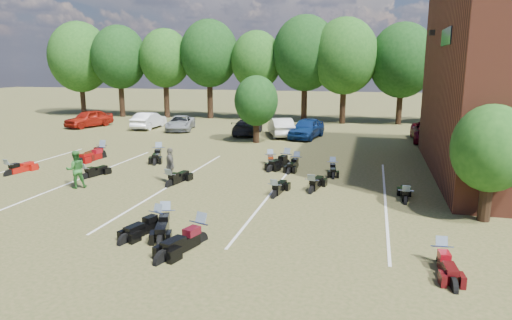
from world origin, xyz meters
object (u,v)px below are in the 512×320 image
(car_0, at_px, (89,119))
(car_4, at_px, (307,128))
(person_grey, at_px, (170,166))
(motorcycle_3, at_px, (166,227))
(motorcycle_14, at_px, (102,156))
(person_green, at_px, (76,169))
(motorcycle_7, at_px, (9,175))

(car_0, bearing_deg, car_4, 14.31)
(car_0, height_order, person_grey, person_grey)
(car_0, distance_m, motorcycle_3, 29.07)
(motorcycle_14, bearing_deg, car_0, 124.57)
(person_grey, relative_size, motorcycle_14, 0.72)
(car_0, xyz_separation_m, motorcycle_3, (18.37, -22.52, -0.78))
(person_green, bearing_deg, motorcycle_14, -105.82)
(car_4, bearing_deg, motorcycle_14, -128.40)
(car_4, bearing_deg, motorcycle_7, -119.59)
(car_4, xyz_separation_m, motorcycle_7, (-13.39, -16.04, -0.79))
(person_green, height_order, motorcycle_3, person_green)
(car_4, distance_m, motorcycle_3, 21.24)
(person_green, relative_size, motorcycle_7, 0.82)
(person_green, relative_size, motorcycle_14, 0.73)
(motorcycle_14, bearing_deg, motorcycle_3, -51.32)
(car_4, relative_size, motorcycle_14, 1.87)
(person_grey, distance_m, motorcycle_14, 8.85)
(car_0, bearing_deg, person_grey, -28.28)
(motorcycle_7, relative_size, motorcycle_14, 0.89)
(motorcycle_3, relative_size, motorcycle_7, 1.06)
(car_0, bearing_deg, motorcycle_14, -34.66)
(person_green, bearing_deg, car_4, -156.12)
(person_grey, height_order, motorcycle_14, person_grey)
(person_green, relative_size, motorcycle_3, 0.77)
(car_0, distance_m, person_green, 22.19)
(car_0, bearing_deg, motorcycle_7, -49.92)
(car_0, relative_size, motorcycle_7, 2.08)
(person_green, xyz_separation_m, person_grey, (3.92, 1.92, -0.01))
(motorcycle_7, distance_m, motorcycle_14, 6.10)
(car_0, xyz_separation_m, motorcycle_7, (7.00, -17.42, -0.78))
(person_green, distance_m, person_grey, 4.37)
(car_0, bearing_deg, motorcycle_3, -32.60)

